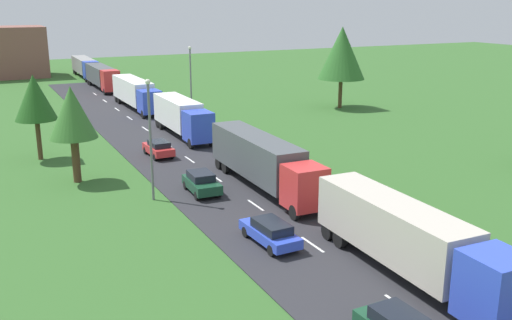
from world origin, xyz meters
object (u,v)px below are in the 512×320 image
at_px(lamppost_second, 150,134).
at_px(truck_second, 262,160).
at_px(truck_fifth, 102,76).
at_px(car_second, 270,232).
at_px(truck_sixth, 85,66).
at_px(truck_third, 182,116).
at_px(tree_maple, 35,98).
at_px(tree_birch, 72,113).
at_px(car_fourth, 159,148).
at_px(tree_pine, 342,53).
at_px(car_third, 202,182).
at_px(truck_fourth, 136,92).
at_px(truck_lead, 408,238).
at_px(lamppost_third, 191,80).

bearing_deg(lamppost_second, truck_second, -7.60).
height_order(truck_fifth, car_second, truck_fifth).
distance_m(truck_second, truck_sixth, 72.60).
bearing_deg(truck_second, truck_third, 88.93).
relative_size(car_second, tree_maple, 0.60).
height_order(truck_third, tree_birch, tree_birch).
height_order(truck_second, car_fourth, truck_second).
relative_size(car_second, tree_pine, 0.43).
xyz_separation_m(lamppost_second, tree_pine, (32.80, 24.86, 2.38)).
bearing_deg(truck_third, car_fourth, -124.02).
xyz_separation_m(truck_fifth, lamppost_second, (-8.19, -55.44, 2.66)).
bearing_deg(car_third, tree_maple, 121.69).
distance_m(truck_fifth, car_third, 55.87).
distance_m(truck_second, car_fourth, 13.10).
relative_size(truck_fifth, truck_sixth, 0.95).
distance_m(truck_second, tree_birch, 14.92).
distance_m(car_fourth, tree_pine, 32.64).
relative_size(lamppost_second, tree_birch, 1.14).
distance_m(truck_third, car_fourth, 8.46).
bearing_deg(tree_maple, truck_fourth, 55.45).
height_order(truck_fourth, truck_fifth, truck_fourth).
bearing_deg(truck_fourth, truck_lead, -90.28).
relative_size(truck_lead, truck_third, 1.12).
height_order(truck_sixth, car_third, truck_sixth).
xyz_separation_m(tree_birch, tree_pine, (36.89, 18.06, 1.73)).
bearing_deg(truck_fifth, tree_maple, -109.24).
relative_size(truck_third, car_third, 3.01).
bearing_deg(car_second, truck_fifth, 86.21).
distance_m(truck_fourth, tree_pine, 27.24).
relative_size(truck_third, truck_fourth, 0.83).
bearing_deg(car_third, truck_lead, -75.30).
relative_size(truck_second, car_fourth, 3.66).
xyz_separation_m(truck_third, lamppost_second, (-8.51, -18.12, 2.59)).
height_order(car_third, tree_pine, tree_pine).
bearing_deg(car_third, tree_pine, 40.67).
distance_m(truck_second, truck_third, 19.21).
distance_m(tree_maple, tree_pine, 39.92).
distance_m(truck_lead, car_second, 8.11).
xyz_separation_m(truck_second, truck_fifth, (0.03, 56.52, -0.10)).
xyz_separation_m(truck_fourth, lamppost_third, (3.81, -10.60, 2.64)).
relative_size(truck_fourth, tree_maple, 1.94).
bearing_deg(truck_sixth, car_second, -93.24).
xyz_separation_m(truck_lead, truck_second, (0.05, 16.35, 0.04)).
bearing_deg(tree_birch, car_fourth, 29.00).
xyz_separation_m(lamppost_third, tree_maple, (-18.06, -10.10, 0.71)).
bearing_deg(car_third, truck_second, -10.60).
distance_m(car_second, tree_maple, 27.98).
bearing_deg(truck_fifth, lamppost_second, -98.40).
bearing_deg(tree_birch, truck_fifth, 75.83).
height_order(car_third, lamppost_third, lamppost_third).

